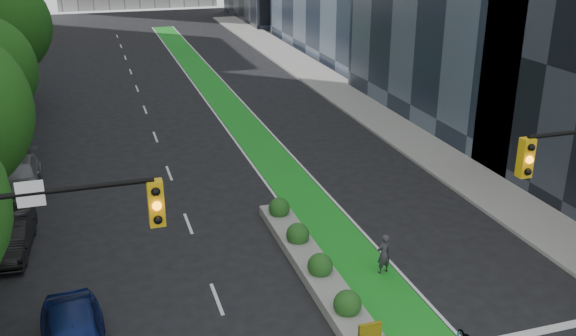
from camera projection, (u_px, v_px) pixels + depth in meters
sidewalk_right at (372, 111)px, 42.47m from camera, size 3.60×90.00×0.15m
bike_lane_paint at (225, 103)px, 44.48m from camera, size 2.20×70.00×0.01m
median_planter at (310, 259)px, 23.44m from camera, size 1.20×10.26×1.10m
cyclist at (384, 254)px, 22.97m from camera, size 0.63×0.48×1.53m
parked_car_left_mid at (9, 235)px, 24.42m from camera, size 1.79×4.44×1.43m
parked_car_left_far at (18, 176)px, 30.00m from camera, size 2.08×4.93×1.42m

